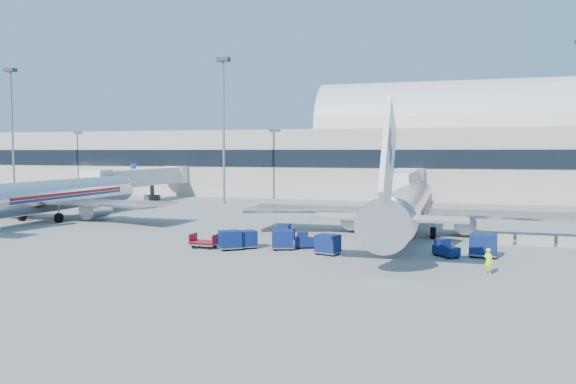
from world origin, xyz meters
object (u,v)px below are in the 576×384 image
(cart_train_c, at_px, (230,240))
(cart_open_red, at_px, (205,243))
(cart_train_b, at_px, (246,239))
(ramp_worker, at_px, (488,261))
(jetbridge_near, at_px, (405,181))
(barrier_mid, at_px, (535,241))
(tug_lead, at_px, (307,241))
(tug_right, at_px, (445,249))
(airliner_main, at_px, (406,206))
(barrier_near, at_px, (495,239))
(airliner_mid, at_px, (46,196))
(tug_left, at_px, (286,232))
(cart_train_a, at_px, (283,239))
(cart_solo_far, at_px, (483,245))
(mast_far_west, at_px, (12,114))
(mast_west, at_px, (223,109))
(cart_solo_near, at_px, (328,244))
(jetbridge_mid, at_px, (145,177))

(cart_train_c, height_order, cart_open_red, cart_train_c)
(cart_train_b, distance_m, ramp_worker, 19.71)
(jetbridge_near, relative_size, barrier_mid, 9.17)
(tug_lead, bearing_deg, barrier_mid, -3.68)
(tug_right, distance_m, cart_open_red, 19.84)
(airliner_main, bearing_deg, jetbridge_near, 95.22)
(barrier_near, height_order, tug_lead, tug_lead)
(tug_right, bearing_deg, airliner_mid, -142.62)
(barrier_near, height_order, tug_left, tug_left)
(tug_right, relative_size, cart_train_a, 1.05)
(cart_train_b, distance_m, cart_solo_far, 19.16)
(cart_train_a, bearing_deg, mast_far_west, 129.17)
(airliner_mid, bearing_deg, tug_lead, -15.27)
(jetbridge_near, relative_size, barrier_near, 9.17)
(airliner_mid, distance_m, mast_far_west, 39.68)
(mast_west, height_order, tug_right, mast_west)
(tug_right, bearing_deg, barrier_near, 111.23)
(cart_solo_near, bearing_deg, airliner_main, 83.69)
(mast_west, relative_size, barrier_near, 7.53)
(jetbridge_near, xyz_separation_m, mast_far_west, (-67.60, -0.81, 10.86))
(tug_lead, xyz_separation_m, cart_train_b, (-4.89, -1.65, 0.16))
(barrier_mid, height_order, cart_solo_near, cart_solo_near)
(cart_open_red, bearing_deg, barrier_near, 22.42)
(tug_left, bearing_deg, airliner_main, -61.57)
(jetbridge_mid, relative_size, cart_open_red, 12.20)
(cart_train_b, bearing_deg, mast_west, 76.61)
(airliner_mid, bearing_deg, tug_left, -10.11)
(airliner_main, xyz_separation_m, cart_solo_far, (6.70, -9.54, -1.95))
(tug_right, relative_size, ramp_worker, 1.30)
(airliner_main, distance_m, tug_right, 11.04)
(mast_west, relative_size, cart_solo_far, 10.02)
(cart_train_a, relative_size, cart_solo_near, 1.03)
(mast_west, height_order, cart_open_red, mast_west)
(airliner_mid, relative_size, jetbridge_mid, 1.35)
(tug_right, height_order, tug_left, tug_left)
(ramp_worker, bearing_deg, cart_train_c, 25.45)
(cart_solo_near, bearing_deg, cart_open_red, -163.05)
(airliner_mid, distance_m, tug_left, 32.01)
(ramp_worker, bearing_deg, airliner_main, -31.11)
(jetbridge_mid, bearing_deg, mast_west, -3.21)
(airliner_main, xyz_separation_m, cart_train_a, (-9.27, -10.74, -2.06))
(airliner_mid, height_order, tug_left, airliner_mid)
(cart_train_a, xyz_separation_m, cart_train_c, (-4.20, -1.37, -0.01))
(cart_train_a, xyz_separation_m, cart_train_b, (-3.13, -0.33, -0.06))
(cart_train_a, relative_size, cart_solo_far, 0.98)
(tug_right, bearing_deg, mast_west, -176.62)
(jetbridge_mid, xyz_separation_m, ramp_worker, (51.14, -42.09, -3.04))
(cart_open_red, relative_size, ramp_worker, 1.27)
(airliner_mid, height_order, barrier_near, airliner_mid)
(barrier_mid, distance_m, tug_lead, 20.04)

